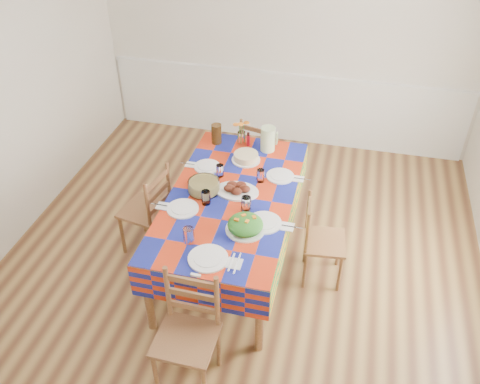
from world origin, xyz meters
name	(u,v)px	position (x,y,z in m)	size (l,w,h in m)	color
room	(237,150)	(0.00, 0.00, 1.35)	(4.58, 5.08, 2.78)	brown
wainscot	(285,105)	(0.00, 2.48, 0.49)	(4.41, 0.06, 0.92)	white
dining_table	(231,203)	(-0.09, 0.15, 0.69)	(1.08, 2.01, 0.78)	brown
setting_near_head	(202,250)	(-0.12, -0.60, 0.81)	(0.49, 0.33, 0.15)	white
setting_left_near	(190,204)	(-0.38, -0.09, 0.81)	(0.49, 0.29, 0.13)	white
setting_left_far	(211,168)	(-0.37, 0.48, 0.81)	(0.45, 0.27, 0.12)	white
setting_right_near	(258,216)	(0.21, -0.10, 0.81)	(0.54, 0.31, 0.14)	white
setting_right_far	(274,176)	(0.22, 0.49, 0.81)	(0.48, 0.28, 0.12)	white
meat_platter	(237,189)	(-0.05, 0.21, 0.81)	(0.39, 0.28, 0.08)	white
salad_platter	(245,225)	(0.13, -0.26, 0.83)	(0.32, 0.32, 0.13)	white
pasta_bowl	(204,186)	(-0.34, 0.16, 0.83)	(0.28, 0.28, 0.10)	white
cake	(246,157)	(-0.09, 0.72, 0.82)	(0.27, 0.27, 0.08)	white
serving_utensils	(246,206)	(0.07, 0.03, 0.79)	(0.15, 0.34, 0.01)	black
flower_vase	(241,135)	(-0.20, 1.00, 0.89)	(0.16, 0.13, 0.26)	white
hot_sauce	(248,139)	(-0.13, 0.99, 0.85)	(0.03, 0.03, 0.14)	#B00E1A
green_pitcher	(268,139)	(0.07, 0.95, 0.90)	(0.14, 0.14, 0.25)	#BED999
tea_pitcher	(217,134)	(-0.45, 0.96, 0.88)	(0.10, 0.10, 0.20)	#301E0A
name_card	(196,275)	(-0.10, -0.84, 0.79)	(0.08, 0.02, 0.02)	white
chair_near	(188,334)	(-0.09, -1.12, 0.48)	(0.44, 0.42, 0.97)	brown
chair_far	(259,153)	(-0.10, 1.42, 0.43)	(0.46, 0.45, 0.87)	brown
chair_left	(149,211)	(-0.89, 0.14, 0.46)	(0.47, 0.48, 0.94)	brown
chair_right	(320,241)	(0.72, 0.14, 0.42)	(0.40, 0.42, 0.86)	brown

